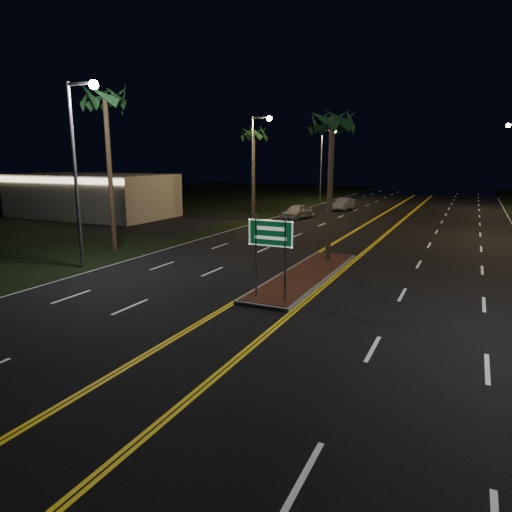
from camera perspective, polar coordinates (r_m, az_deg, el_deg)
The scene contains 13 objects.
ground at distance 15.39m, azimuth -2.44°, elevation -8.64°, with size 120.00×120.00×0.00m, color black.
grass_left at distance 52.93m, azimuth -18.90°, elevation 5.55°, with size 40.00×110.00×0.01m, color black.
median_island at distance 21.52m, azimuth 6.27°, elevation -2.40°, with size 2.25×10.25×0.17m.
highway_sign at distance 17.19m, azimuth 1.83°, elevation 1.89°, with size 1.80×0.08×3.20m.
commercial_building at distance 46.41m, azimuth -19.79°, elevation 7.14°, with size 15.00×8.12×4.00m.
streetlight_left_near at distance 24.10m, azimuth -21.20°, elevation 11.80°, with size 1.91×0.44×9.00m.
streetlight_left_mid at distance 40.61m, azimuth 0.04°, elevation 12.40°, with size 1.91×0.44×9.00m.
streetlight_left_far at distance 59.31m, azimuth 8.52°, elevation 12.18°, with size 1.91×0.44×9.00m.
palm_median at distance 24.25m, azimuth 9.51°, elevation 16.27°, with size 2.40×2.40×8.30m.
palm_left_near at distance 28.46m, azimuth -18.36°, elevation 18.04°, with size 2.40×2.40×9.80m.
palm_left_far at distance 45.22m, azimuth -0.31°, elevation 15.02°, with size 2.40×2.40×8.80m.
car_near at distance 42.26m, azimuth 5.13°, elevation 5.71°, with size 2.01×4.68×1.56m, color #BBBAC1.
car_far at distance 50.51m, azimuth 10.89°, elevation 6.53°, with size 1.89×4.41×1.47m, color silver.
Camera 1 is at (6.74, -12.72, 5.45)m, focal length 32.00 mm.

